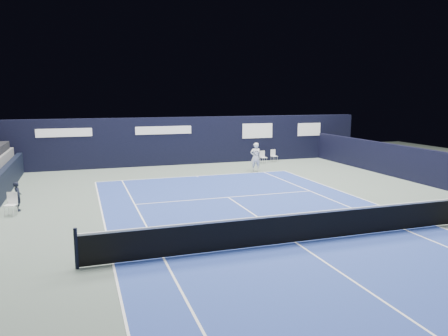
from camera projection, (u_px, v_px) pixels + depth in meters
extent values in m
plane|color=#516057|center=(269.00, 225.00, 15.32)|extent=(48.00, 48.00, 0.00)
cube|color=navy|center=(296.00, 243.00, 13.45)|extent=(10.97, 23.77, 0.01)
cube|color=black|center=(426.00, 167.00, 22.20)|extent=(0.30, 22.00, 1.80)
cube|color=silver|center=(264.00, 157.00, 29.27)|extent=(0.41, 0.39, 0.03)
cube|color=silver|center=(262.00, 154.00, 29.38)|extent=(0.37, 0.07, 0.44)
cylinder|color=silver|center=(264.00, 160.00, 29.50)|extent=(0.02, 0.02, 0.38)
cylinder|color=silver|center=(260.00, 160.00, 29.37)|extent=(0.02, 0.02, 0.38)
cylinder|color=silver|center=(267.00, 160.00, 29.24)|extent=(0.02, 0.02, 0.38)
cylinder|color=silver|center=(263.00, 161.00, 29.10)|extent=(0.02, 0.02, 0.38)
cube|color=silver|center=(274.00, 156.00, 29.84)|extent=(0.41, 0.39, 0.04)
cube|color=silver|center=(273.00, 153.00, 29.96)|extent=(0.37, 0.07, 0.44)
cylinder|color=silver|center=(275.00, 159.00, 30.07)|extent=(0.02, 0.02, 0.39)
cylinder|color=silver|center=(271.00, 159.00, 29.94)|extent=(0.02, 0.02, 0.39)
cylinder|color=silver|center=(277.00, 159.00, 29.80)|extent=(0.02, 0.02, 0.39)
cylinder|color=silver|center=(273.00, 159.00, 29.67)|extent=(0.02, 0.02, 0.39)
cube|color=white|center=(10.00, 205.00, 16.41)|extent=(0.49, 0.48, 0.04)
cube|color=white|center=(12.00, 198.00, 16.54)|extent=(0.38, 0.16, 0.46)
cylinder|color=white|center=(17.00, 209.00, 16.59)|extent=(0.02, 0.02, 0.41)
cylinder|color=white|center=(9.00, 209.00, 16.60)|extent=(0.02, 0.02, 0.41)
cylinder|color=white|center=(13.00, 212.00, 16.28)|extent=(0.02, 0.02, 0.41)
cylinder|color=white|center=(4.00, 212.00, 16.29)|extent=(0.02, 0.02, 0.41)
imported|color=black|center=(18.00, 196.00, 17.09)|extent=(0.36, 0.47, 1.17)
cube|color=white|center=(196.00, 176.00, 24.57)|extent=(10.97, 0.06, 0.00)
cube|color=white|center=(437.00, 226.00, 15.17)|extent=(0.06, 23.77, 0.00)
cube|color=white|center=(113.00, 264.00, 11.74)|extent=(0.06, 23.77, 0.00)
cube|color=white|center=(405.00, 230.00, 14.74)|extent=(0.06, 23.77, 0.00)
cube|color=white|center=(163.00, 258.00, 12.17)|extent=(0.06, 23.77, 0.00)
cube|color=white|center=(228.00, 197.00, 19.44)|extent=(8.23, 0.06, 0.00)
cube|color=white|center=(296.00, 242.00, 13.45)|extent=(0.06, 12.80, 0.00)
cube|color=white|center=(197.00, 176.00, 24.43)|extent=(0.06, 0.30, 0.00)
cylinder|color=black|center=(76.00, 248.00, 11.36)|extent=(0.10, 0.10, 1.10)
cube|color=black|center=(296.00, 228.00, 13.38)|extent=(12.80, 0.03, 0.86)
cube|color=white|center=(296.00, 214.00, 13.30)|extent=(12.80, 0.05, 0.06)
cube|color=black|center=(178.00, 141.00, 28.64)|extent=(26.00, 0.60, 3.10)
cube|color=silver|center=(64.00, 133.00, 26.03)|extent=(3.20, 0.02, 0.50)
cube|color=silver|center=(164.00, 130.00, 27.90)|extent=(3.60, 0.02, 0.50)
cube|color=silver|center=(257.00, 131.00, 29.97)|extent=(2.20, 0.02, 1.00)
cube|color=silver|center=(309.00, 129.00, 31.22)|extent=(1.80, 0.02, 0.90)
imported|color=white|center=(256.00, 157.00, 26.03)|extent=(0.67, 0.48, 1.73)
cylinder|color=black|center=(255.00, 155.00, 25.67)|extent=(0.03, 0.29, 0.13)
torus|color=black|center=(257.00, 154.00, 25.42)|extent=(0.30, 0.13, 0.29)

